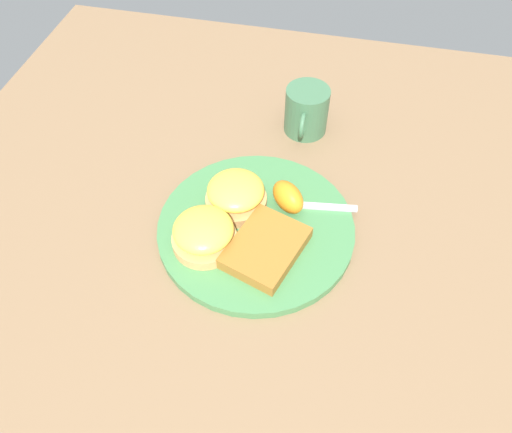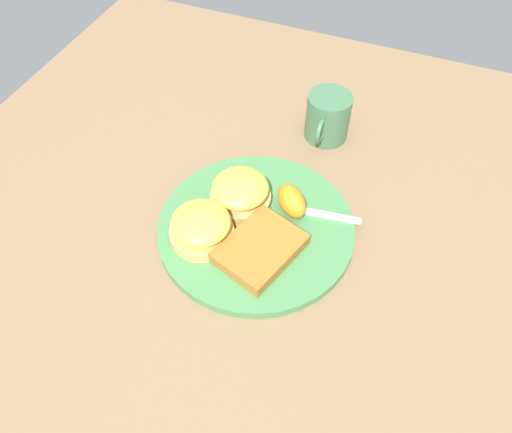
{
  "view_description": "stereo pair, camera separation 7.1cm",
  "coord_description": "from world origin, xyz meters",
  "px_view_note": "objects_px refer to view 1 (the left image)",
  "views": [
    {
      "loc": [
        0.44,
        0.1,
        0.59
      ],
      "look_at": [
        0.0,
        0.0,
        0.03
      ],
      "focal_mm": 35.0,
      "sensor_mm": 36.0,
      "label": 1
    },
    {
      "loc": [
        0.42,
        0.17,
        0.59
      ],
      "look_at": [
        0.0,
        0.0,
        0.03
      ],
      "focal_mm": 35.0,
      "sensor_mm": 36.0,
      "label": 2
    }
  ],
  "objects_px": {
    "sandwich_benedict_left": "(236,194)",
    "orange_wedge": "(288,197)",
    "hashbrown_patty": "(266,248)",
    "fork": "(274,203)",
    "cup": "(306,111)",
    "sandwich_benedict_right": "(204,233)"
  },
  "relations": [
    {
      "from": "sandwich_benedict_left",
      "to": "orange_wedge",
      "type": "xyz_separation_m",
      "value": [
        -0.01,
        0.08,
        -0.0
      ]
    },
    {
      "from": "sandwich_benedict_right",
      "to": "sandwich_benedict_left",
      "type": "bearing_deg",
      "value": 161.93
    },
    {
      "from": "sandwich_benedict_left",
      "to": "hashbrown_patty",
      "type": "relative_size",
      "value": 0.79
    },
    {
      "from": "orange_wedge",
      "to": "fork",
      "type": "height_order",
      "value": "orange_wedge"
    },
    {
      "from": "cup",
      "to": "orange_wedge",
      "type": "bearing_deg",
      "value": 0.99
    },
    {
      "from": "sandwich_benedict_left",
      "to": "sandwich_benedict_right",
      "type": "xyz_separation_m",
      "value": [
        0.08,
        -0.03,
        0.0
      ]
    },
    {
      "from": "hashbrown_patty",
      "to": "fork",
      "type": "xyz_separation_m",
      "value": [
        -0.09,
        -0.0,
        -0.01
      ]
    },
    {
      "from": "hashbrown_patty",
      "to": "fork",
      "type": "distance_m",
      "value": 0.09
    },
    {
      "from": "sandwich_benedict_right",
      "to": "hashbrown_patty",
      "type": "bearing_deg",
      "value": 93.08
    },
    {
      "from": "sandwich_benedict_right",
      "to": "fork",
      "type": "height_order",
      "value": "sandwich_benedict_right"
    },
    {
      "from": "sandwich_benedict_left",
      "to": "orange_wedge",
      "type": "height_order",
      "value": "sandwich_benedict_left"
    },
    {
      "from": "orange_wedge",
      "to": "fork",
      "type": "distance_m",
      "value": 0.03
    },
    {
      "from": "hashbrown_patty",
      "to": "orange_wedge",
      "type": "bearing_deg",
      "value": 170.36
    },
    {
      "from": "orange_wedge",
      "to": "cup",
      "type": "distance_m",
      "value": 0.19
    },
    {
      "from": "cup",
      "to": "sandwich_benedict_left",
      "type": "bearing_deg",
      "value": -19.31
    },
    {
      "from": "fork",
      "to": "sandwich_benedict_right",
      "type": "bearing_deg",
      "value": -41.49
    },
    {
      "from": "fork",
      "to": "cup",
      "type": "xyz_separation_m",
      "value": [
        -0.19,
        0.02,
        0.02
      ]
    },
    {
      "from": "sandwich_benedict_left",
      "to": "cup",
      "type": "height_order",
      "value": "cup"
    },
    {
      "from": "hashbrown_patty",
      "to": "fork",
      "type": "bearing_deg",
      "value": -176.86
    },
    {
      "from": "orange_wedge",
      "to": "cup",
      "type": "height_order",
      "value": "cup"
    },
    {
      "from": "sandwich_benedict_right",
      "to": "orange_wedge",
      "type": "height_order",
      "value": "sandwich_benedict_right"
    },
    {
      "from": "cup",
      "to": "fork",
      "type": "bearing_deg",
      "value": -4.87
    }
  ]
}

